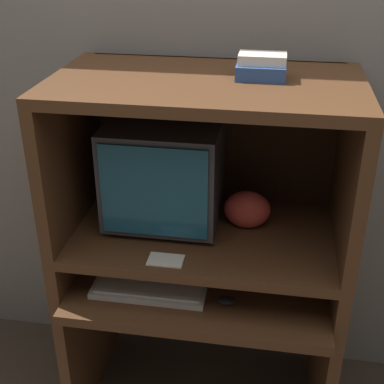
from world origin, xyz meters
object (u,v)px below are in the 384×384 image
(mouse, at_px, (226,300))
(snack_bag, at_px, (247,209))
(book_stack, at_px, (262,67))
(crt_monitor, at_px, (165,169))
(keyboard, at_px, (149,290))

(mouse, distance_m, snack_bag, 0.32)
(mouse, bearing_deg, book_stack, 73.27)
(crt_monitor, relative_size, book_stack, 2.56)
(crt_monitor, xyz_separation_m, snack_bag, (0.29, -0.01, -0.12))
(crt_monitor, distance_m, mouse, 0.49)
(crt_monitor, distance_m, snack_bag, 0.31)
(keyboard, height_order, book_stack, book_stack)
(crt_monitor, relative_size, snack_bag, 2.38)
(keyboard, bearing_deg, book_stack, 31.34)
(crt_monitor, height_order, book_stack, book_stack)
(mouse, bearing_deg, snack_bag, 79.17)
(keyboard, distance_m, mouse, 0.26)
(keyboard, height_order, mouse, mouse)
(crt_monitor, distance_m, book_stack, 0.49)
(keyboard, height_order, snack_bag, snack_bag)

